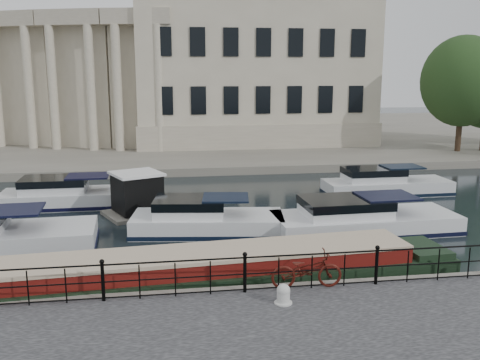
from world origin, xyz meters
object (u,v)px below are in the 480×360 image
bicycle (307,270)px  narrowboat (204,276)px  harbour_hut (137,196)px  mooring_bollard (283,294)px

bicycle → narrowboat: bicycle is taller
harbour_hut → mooring_bollard: bearing=-93.4°
bicycle → mooring_bollard: bicycle is taller
narrowboat → harbour_hut: size_ratio=4.67×
mooring_bollard → harbour_hut: 12.76m
harbour_hut → bicycle: bearing=-87.8°
mooring_bollard → narrowboat: (-1.98, 2.76, -0.45)m
mooring_bollard → narrowboat: bearing=125.7°
mooring_bollard → harbour_hut: bearing=110.2°
bicycle → narrowboat: bearing=59.4°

